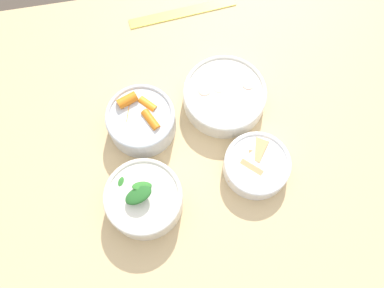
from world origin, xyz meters
TOP-DOWN VIEW (x-y plane):
  - ground_plane at (0.00, 0.00)m, footprint 10.00×10.00m
  - dining_table at (0.00, 0.00)m, footprint 1.32×0.85m
  - bowl_carrots at (-0.19, 0.05)m, footprint 0.15×0.15m
  - bowl_greens at (-0.21, -0.13)m, footprint 0.16×0.16m
  - bowl_beans_hotdog at (-0.00, 0.08)m, footprint 0.19×0.19m
  - bowl_cookies at (0.03, -0.10)m, footprint 0.14×0.14m
  - ruler at (-0.05, 0.34)m, footprint 0.28×0.05m

SIDE VIEW (x-z plane):
  - ground_plane at x=0.00m, z-range 0.00..0.00m
  - dining_table at x=0.00m, z-range 0.27..1.04m
  - ruler at x=-0.05m, z-range 0.77..0.77m
  - bowl_cookies at x=0.03m, z-range 0.77..0.82m
  - bowl_beans_hotdog at x=0.00m, z-range 0.77..0.82m
  - bowl_greens at x=-0.21m, z-range 0.76..0.85m
  - bowl_carrots at x=-0.19m, z-range 0.76..0.84m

